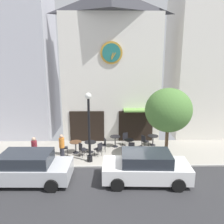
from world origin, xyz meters
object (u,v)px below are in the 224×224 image
Objects in this scene: cafe_table_center at (129,143)px; cafe_chair_facing_street at (144,140)px; cafe_chair_near_lamp at (99,148)px; cafe_table_near_curb at (76,145)px; cafe_chair_under_awning at (132,147)px; pedestrian_maroon at (35,150)px; cafe_table_near_door at (115,139)px; pedestrian_orange at (62,147)px; street_tree at (168,110)px; parked_car_silver at (27,168)px; street_lamp at (89,128)px; cafe_chair_outer at (126,138)px; cafe_chair_facing_wall at (82,148)px; parked_car_white at (146,167)px; cafe_table_leftmost at (90,145)px; cafe_chair_curbside at (63,147)px; cafe_table_center_right at (153,138)px; cafe_chair_by_entrance at (104,144)px.

cafe_table_center is 1.16m from cafe_chair_facing_street.
cafe_chair_near_lamp is (-3.10, -1.32, 0.00)m from cafe_chair_facing_street.
cafe_chair_under_awning is (3.62, -0.43, -0.04)m from cafe_table_near_curb.
cafe_chair_near_lamp is at bearing 15.80° from pedestrian_maroon.
cafe_table_near_door is 5.43m from pedestrian_maroon.
cafe_table_near_curb is 1.34m from pedestrian_orange.
cafe_chair_near_lamp reaches higher than cafe_table_near_door.
street_tree reaches higher than parked_car_silver.
cafe_chair_outer is (2.37, 2.56, -1.60)m from street_lamp.
street_lamp reaches higher than cafe_chair_near_lamp.
cafe_chair_facing_wall is 4.64m from parked_car_white.
cafe_chair_facing_wall is (-0.49, -0.61, -0.01)m from cafe_table_leftmost.
street_tree is at bearing -9.82° from cafe_chair_near_lamp.
cafe_table_leftmost is at bearing -172.24° from cafe_table_center.
cafe_table_near_curb is 0.47× the size of pedestrian_maroon.
cafe_table_center is 4.36m from cafe_chair_curbside.
pedestrian_orange is at bearing -120.22° from cafe_table_near_curb.
pedestrian_maroon is at bearing -151.73° from cafe_table_near_door.
cafe_chair_under_awning is at bearing -55.10° from cafe_table_near_door.
cafe_table_leftmost is 0.18× the size of parked_car_silver.
parked_car_white is (6.15, -1.98, -0.10)m from pedestrian_maroon.
cafe_table_leftmost is 0.85× the size of cafe_chair_facing_wall.
street_lamp is at bearing -125.18° from cafe_table_near_door.
pedestrian_orange is (-6.28, 0.10, -2.27)m from street_tree.
cafe_table_leftmost is 0.85× the size of cafe_chair_near_lamp.
pedestrian_maroon is at bearing -168.88° from cafe_chair_under_awning.
pedestrian_maroon is (-1.49, -0.43, 0.00)m from pedestrian_orange.
cafe_chair_under_awning is 2.09m from cafe_chair_near_lamp.
cafe_chair_under_awning is 3.15m from parked_car_white.
cafe_table_leftmost is 0.83m from cafe_chair_near_lamp.
cafe_table_near_door is 1.87m from cafe_chair_near_lamp.
cafe_chair_under_awning is (-2.00, 0.80, -2.61)m from street_tree.
cafe_table_near_door is 0.46× the size of pedestrian_orange.
pedestrian_maroon reaches higher than cafe_table_center_right.
street_lamp reaches higher than parked_car_silver.
cafe_chair_by_entrance is at bearing -145.31° from cafe_chair_outer.
cafe_chair_under_awning is 1.00× the size of cafe_chair_curbside.
cafe_table_near_curb reaches higher than cafe_table_near_door.
cafe_chair_near_lamp reaches higher than cafe_table_near_curb.
pedestrian_maroon is (-6.79, -2.36, 0.33)m from cafe_chair_facing_street.
cafe_chair_near_lamp is at bearing -135.79° from cafe_chair_outer.
cafe_chair_by_entrance is 2.88m from cafe_chair_facing_street.
parked_car_silver is 0.99× the size of parked_car_white.
cafe_chair_by_entrance is (-3.80, 1.43, -2.61)m from street_tree.
street_lamp is 2.51× the size of pedestrian_maroon.
parked_car_silver is at bearing -83.01° from pedestrian_maroon.
cafe_table_near_door is at bearing 29.27° from cafe_table_leftmost.
cafe_chair_curbside is (-2.59, -0.45, 0.00)m from cafe_chair_by_entrance.
cafe_chair_facing_wall is at bearing -49.46° from cafe_table_near_curb.
cafe_chair_near_lamp is (1.07, 0.02, 0.00)m from cafe_chair_facing_wall.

